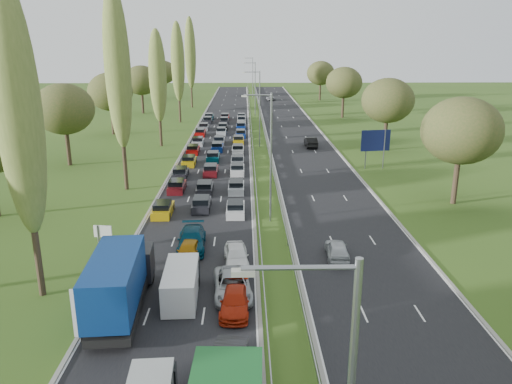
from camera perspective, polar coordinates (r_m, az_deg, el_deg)
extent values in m
plane|color=#304E18|center=(83.03, 0.37, 5.48)|extent=(260.00, 260.00, 0.00)
cube|color=black|center=(85.57, -4.22, 5.77)|extent=(10.50, 215.00, 0.04)
cube|color=black|center=(85.94, 4.85, 5.81)|extent=(10.50, 215.00, 0.04)
cube|color=gray|center=(85.36, -0.45, 6.17)|extent=(0.06, 215.00, 0.32)
cube|color=gray|center=(85.42, 1.10, 6.17)|extent=(0.06, 215.00, 0.32)
cylinder|color=gray|center=(45.62, 1.71, 3.76)|extent=(0.18, 0.18, 12.00)
cylinder|color=gray|center=(80.09, 0.42, 9.41)|extent=(0.18, 0.18, 12.00)
cylinder|color=gray|center=(114.88, -0.10, 11.65)|extent=(0.18, 0.18, 12.00)
cylinder|color=gray|center=(149.76, -0.38, 12.85)|extent=(0.18, 0.18, 12.00)
cylinder|color=#2D2116|center=(35.65, -23.82, -5.55)|extent=(0.44, 0.44, 7.20)
ellipsoid|color=olive|center=(33.54, -25.59, 8.53)|extent=(2.80, 2.80, 16.00)
cylinder|color=#2D2116|center=(58.36, -14.81, 4.04)|extent=(0.44, 0.44, 7.92)
ellipsoid|color=olive|center=(57.11, -15.55, 13.55)|extent=(2.80, 2.80, 17.60)
cylinder|color=#2D2116|center=(82.58, -10.86, 7.40)|extent=(0.44, 0.44, 6.48)
ellipsoid|color=olive|center=(81.70, -11.17, 12.89)|extent=(2.80, 2.80, 14.40)
cylinder|color=#2D2116|center=(107.03, -8.72, 9.79)|extent=(0.44, 0.44, 7.20)
ellipsoid|color=olive|center=(106.34, -8.93, 14.50)|extent=(2.80, 2.80, 16.00)
cylinder|color=#2D2116|center=(131.68, -7.36, 11.28)|extent=(0.44, 0.44, 7.92)
ellipsoid|color=olive|center=(131.13, -7.52, 15.49)|extent=(2.80, 2.80, 17.60)
cylinder|color=#2D2116|center=(72.92, -20.66, 4.75)|extent=(0.56, 0.56, 4.84)
ellipsoid|color=#38471E|center=(72.10, -21.10, 8.85)|extent=(8.00, 8.00, 6.80)
cylinder|color=#2D2116|center=(95.54, -16.05, 7.80)|extent=(0.56, 0.56, 4.84)
ellipsoid|color=#38471E|center=(94.92, -16.31, 10.94)|extent=(8.00, 8.00, 6.80)
cylinder|color=#2D2116|center=(122.60, -12.82, 9.88)|extent=(0.56, 0.56, 4.84)
ellipsoid|color=#38471E|center=(122.11, -12.98, 12.34)|extent=(8.00, 8.00, 6.80)
cylinder|color=#2D2116|center=(153.93, -10.50, 11.34)|extent=(0.56, 0.56, 4.84)
ellipsoid|color=#38471E|center=(153.55, -10.61, 13.30)|extent=(8.00, 8.00, 6.80)
cylinder|color=#2D2116|center=(55.75, 21.85, 1.16)|extent=(0.56, 0.56, 4.84)
ellipsoid|color=#38471E|center=(54.68, 22.44, 6.50)|extent=(8.00, 8.00, 6.80)
cylinder|color=#2D2116|center=(80.65, 14.56, 6.35)|extent=(0.56, 0.56, 4.84)
ellipsoid|color=#38471E|center=(79.91, 14.83, 10.08)|extent=(8.00, 8.00, 6.80)
cylinder|color=#2D2116|center=(114.35, 9.89, 9.58)|extent=(0.56, 0.56, 4.84)
ellipsoid|color=#38471E|center=(113.84, 10.03, 12.21)|extent=(8.00, 8.00, 6.80)
cylinder|color=#2D2116|center=(148.66, 7.33, 11.30)|extent=(0.56, 0.56, 4.84)
ellipsoid|color=#38471E|center=(148.26, 7.40, 13.33)|extent=(8.00, 8.00, 6.80)
cube|color=#BF990C|center=(49.66, -10.58, -2.11)|extent=(1.75, 4.00, 0.80)
cube|color=#590F14|center=(57.30, -9.02, 0.53)|extent=(1.75, 4.00, 0.80)
cube|color=black|center=(62.99, -8.62, 2.03)|extent=(1.75, 4.00, 0.80)
cube|color=#BF990C|center=(69.31, -7.65, 3.43)|extent=(1.75, 4.00, 0.80)
cube|color=#A50C0A|center=(76.59, -7.20, 4.72)|extent=(1.75, 4.00, 0.80)
cube|color=#B2B7BC|center=(82.85, -6.63, 5.65)|extent=(1.75, 4.00, 0.80)
cube|color=#A50C0A|center=(90.97, -6.38, 6.65)|extent=(1.75, 4.00, 0.80)
cube|color=slate|center=(97.38, -5.97, 7.33)|extent=(1.75, 4.00, 0.80)
cube|color=black|center=(105.74, -5.53, 8.09)|extent=(1.75, 4.00, 0.80)
cube|color=#053F4C|center=(110.70, -5.35, 8.49)|extent=(1.75, 4.00, 0.80)
cube|color=black|center=(50.68, -6.24, -1.53)|extent=(1.75, 4.00, 0.80)
cube|color=black|center=(56.11, -5.86, 0.30)|extent=(1.75, 4.00, 0.80)
cube|color=#590F14|center=(63.97, -5.19, 2.38)|extent=(1.75, 4.00, 0.80)
cube|color=#053F4C|center=(71.50, -4.92, 3.92)|extent=(1.75, 4.00, 0.80)
cube|color=navy|center=(78.13, -4.44, 5.04)|extent=(1.75, 4.00, 0.80)
cube|color=slate|center=(83.29, -4.21, 5.78)|extent=(1.75, 4.00, 0.80)
cube|color=#B2B7BC|center=(92.01, -3.97, 6.83)|extent=(1.75, 4.00, 0.80)
cube|color=black|center=(97.04, -3.80, 7.35)|extent=(1.75, 4.00, 0.80)
cube|color=black|center=(104.72, -3.64, 8.05)|extent=(1.75, 4.00, 0.80)
cube|color=#A50C0A|center=(110.26, -3.55, 8.49)|extent=(1.75, 4.00, 0.80)
cube|color=silver|center=(48.99, -2.35, -2.09)|extent=(1.75, 4.00, 0.80)
cube|color=#B2B7BC|center=(56.35, -2.27, 0.45)|extent=(1.75, 4.00, 0.80)
cube|color=silver|center=(64.14, -2.14, 2.48)|extent=(1.75, 4.00, 0.80)
cube|color=slate|center=(68.93, -2.13, 3.49)|extent=(1.75, 4.00, 0.80)
cube|color=silver|center=(76.19, -2.08, 4.78)|extent=(1.75, 4.00, 0.80)
cube|color=#BF990C|center=(83.69, -2.02, 5.87)|extent=(1.75, 4.00, 0.80)
cube|color=navy|center=(89.59, -1.76, 6.59)|extent=(1.75, 4.00, 0.80)
cube|color=navy|center=(97.65, -1.74, 7.44)|extent=(1.75, 4.00, 0.80)
cube|color=silver|center=(105.85, -1.66, 8.17)|extent=(1.75, 4.00, 0.80)
cube|color=#B2B7BC|center=(110.23, -1.68, 8.52)|extent=(1.75, 4.00, 0.80)
imported|color=#043348|center=(41.17, -7.36, -5.43)|extent=(2.44, 5.51, 1.57)
imported|color=#B8770C|center=(39.38, -7.71, -6.65)|extent=(1.98, 4.21, 1.39)
imported|color=black|center=(26.19, -3.21, -19.44)|extent=(2.07, 4.93, 1.58)
imported|color=#A7ABB0|center=(33.76, -2.70, -10.60)|extent=(2.84, 5.47, 1.47)
imported|color=#AA200A|center=(32.06, -2.41, -12.36)|extent=(1.99, 4.55, 1.30)
imported|color=white|center=(38.08, -2.27, -7.24)|extent=(2.13, 4.57, 1.51)
imported|color=#A6ABB0|center=(39.73, 9.26, -6.49)|extent=(1.88, 4.22, 1.41)
imported|color=black|center=(81.12, 6.29, 5.70)|extent=(1.77, 4.86, 1.59)
imported|color=gray|center=(147.21, 1.67, 10.69)|extent=(2.53, 4.87, 1.31)
cube|color=black|center=(33.16, -15.07, -11.82)|extent=(2.58, 9.69, 0.50)
cube|color=navy|center=(31.26, -15.84, -9.71)|extent=(2.69, 7.32, 2.89)
cube|color=silver|center=(28.18, -17.65, -12.96)|extent=(2.63, 0.06, 2.79)
cube|color=black|center=(35.97, -13.83, -7.87)|extent=(2.63, 2.37, 2.20)
cylinder|color=black|center=(36.40, -13.72, -9.38)|extent=(2.26, 1.00, 1.00)
cylinder|color=black|center=(30.22, -16.66, -15.42)|extent=(2.26, 1.00, 1.00)
cube|color=black|center=(25.55, -11.32, -20.46)|extent=(1.90, 0.78, 1.56)
cube|color=silver|center=(33.47, -8.57, -10.34)|extent=(2.10, 5.24, 2.10)
cube|color=black|center=(35.57, -8.11, -8.80)|extent=(2.04, 0.84, 1.68)
cylinder|color=black|center=(35.41, -9.64, -10.15)|extent=(0.26, 0.71, 0.71)
cylinder|color=black|center=(32.25, -7.27, -12.90)|extent=(0.26, 0.71, 0.71)
cylinder|color=gray|center=(42.55, -17.57, -5.01)|extent=(0.16, 0.16, 2.10)
cylinder|color=gray|center=(42.33, -16.52, -5.03)|extent=(0.16, 0.16, 2.10)
cube|color=silver|center=(42.25, -17.11, -4.32)|extent=(1.50, 0.31, 1.00)
cylinder|color=gray|center=(67.90, 12.47, 4.77)|extent=(0.16, 0.16, 5.20)
cylinder|color=gray|center=(68.51, 14.42, 4.74)|extent=(0.16, 0.16, 5.20)
cube|color=#121950|center=(67.97, 13.52, 5.74)|extent=(3.97, 0.67, 2.80)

